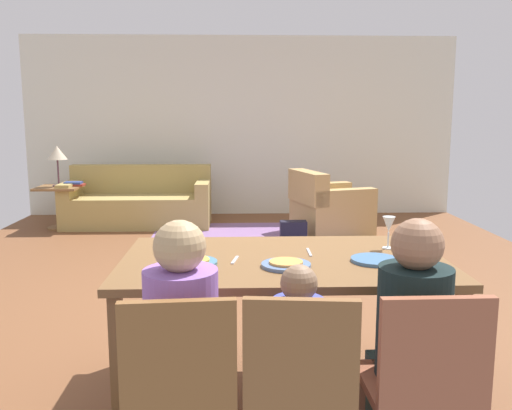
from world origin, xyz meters
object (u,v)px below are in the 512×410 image
person_man (183,360)px  table_lamp (57,154)px  plate_near_child (286,265)px  dining_chair_man (180,386)px  dining_table (283,270)px  dining_chair_woman (423,381)px  book_upper (73,183)px  person_child (298,377)px  person_woman (409,356)px  handbag (293,232)px  dining_chair_child (300,383)px  plate_near_man (193,263)px  side_table (60,201)px  book_lower (76,185)px  plate_near_woman (375,260)px  wine_glass (389,226)px  couch (139,203)px  armchair (328,209)px

person_man → table_lamp: bearing=112.5°
plate_near_child → dining_chair_man: size_ratio=0.29×
dining_table → dining_chair_woman: 1.02m
book_upper → dining_chair_man: bearing=-69.9°
person_man → person_child: person_man is taller
person_woman → handbag: 4.30m
dining_chair_child → plate_near_man: bearing=121.6°
dining_chair_woman → book_upper: (-2.91, 5.41, 0.13)m
side_table → book_lower: 0.31m
table_lamp → person_child: bearing=-63.2°
plate_near_woman → book_upper: 5.47m
plate_near_child → person_man: person_man is taller
table_lamp → book_lower: size_ratio=2.45×
plate_near_woman → handbag: bearing=90.5°
wine_glass → couch: size_ratio=0.09×
handbag → couch: bearing=150.5°
person_woman → side_table: (-3.09, 5.19, -0.14)m
plate_near_woman → dining_chair_man: (-0.94, -0.78, -0.28)m
wine_glass → armchair: (0.32, 3.89, -0.57)m
couch → handbag: 2.36m
dining_chair_woman → handbag: (-0.03, 4.46, -0.36)m
person_man → armchair: 4.98m
person_woman → handbag: person_woman is taller
plate_near_child → dining_chair_woman: bearing=-55.8°
plate_near_woman → person_man: bearing=-147.6°
dining_chair_man → armchair: dining_chair_man is taller
plate_near_child → book_upper: size_ratio=1.14×
handbag → armchair: bearing=44.2°
couch → plate_near_woman: bearing=-66.7°
table_lamp → book_lower: bearing=11.9°
dining_chair_child → person_child: 0.18m
plate_near_man → side_table: bearing=115.0°
dining_table → plate_near_woman: size_ratio=6.87×
dining_table → dining_chair_man: size_ratio=1.97×
dining_chair_woman → book_upper: dining_chair_woman is taller
dining_chair_child → person_woman: person_woman is taller
plate_near_man → dining_chair_child: (0.46, -0.76, -0.28)m
person_man → handbag: (0.91, 4.29, -0.38)m
side_table → book_upper: size_ratio=2.64×
plate_near_child → person_child: (0.00, -0.53, -0.34)m
plate_near_child → plate_near_woman: size_ratio=1.00×
dining_table → wine_glass: bearing=16.2°
wine_glass → person_man: person_man is taller
dining_chair_child → plate_near_child: bearing=89.3°
person_woman → couch: size_ratio=0.56×
table_lamp → person_woman: bearing=-59.2°
wine_glass → couch: 5.11m
dining_chair_child → wine_glass: bearing=59.3°
person_child → table_lamp: 5.84m
plate_near_man → person_woman: (0.94, -0.58, -0.26)m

